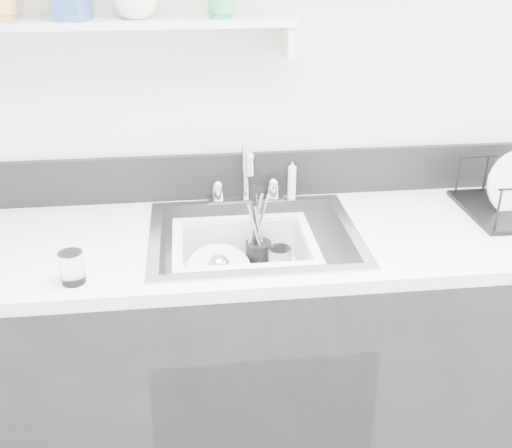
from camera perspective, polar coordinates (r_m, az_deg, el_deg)
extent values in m
cube|color=silver|center=(1.99, -1.20, 12.75)|extent=(3.50, 0.02, 2.60)
cube|color=black|center=(2.10, -0.16, -12.74)|extent=(3.20, 0.62, 0.88)
cube|color=white|center=(1.85, -0.18, -1.56)|extent=(3.20, 0.62, 0.04)
cube|color=black|center=(2.08, -1.12, 4.67)|extent=(3.20, 0.02, 0.16)
cube|color=silver|center=(2.07, -0.99, 2.38)|extent=(0.26, 0.06, 0.02)
cylinder|color=silver|center=(2.05, -3.64, 2.94)|extent=(0.04, 0.04, 0.05)
cylinder|color=silver|center=(2.07, 1.63, 3.18)|extent=(0.04, 0.04, 0.05)
cylinder|color=silver|center=(2.03, -1.01, 5.02)|extent=(0.02, 0.02, 0.20)
cylinder|color=silver|center=(1.92, -0.80, 7.15)|extent=(0.02, 0.15, 0.02)
cylinder|color=white|center=(2.06, 3.44, 4.16)|extent=(0.03, 0.03, 0.14)
cube|color=silver|center=(1.88, -12.28, 18.24)|extent=(1.00, 0.16, 0.02)
cube|color=silver|center=(1.91, 3.03, 17.04)|extent=(0.02, 0.14, 0.10)
cylinder|color=white|center=(1.88, -3.17, -5.47)|extent=(0.22, 0.22, 0.01)
cylinder|color=white|center=(1.88, -3.04, -5.04)|extent=(0.21, 0.21, 0.01)
cylinder|color=white|center=(1.86, -3.52, -4.32)|extent=(0.24, 0.23, 0.09)
cylinder|color=black|center=(1.93, 0.23, -3.13)|extent=(0.08, 0.08, 0.10)
cylinder|color=silver|center=(1.89, -0.16, -0.53)|extent=(0.01, 0.05, 0.21)
cylinder|color=silver|center=(1.88, 0.69, -1.01)|extent=(0.02, 0.04, 0.19)
cylinder|color=black|center=(1.88, -0.08, -0.02)|extent=(0.01, 0.06, 0.23)
cylinder|color=white|center=(1.90, 2.25, -3.68)|extent=(0.09, 0.09, 0.10)
cylinder|color=white|center=(1.65, -17.12, -3.99)|extent=(0.08, 0.08, 0.09)
imported|color=white|center=(1.86, 3.12, -5.57)|extent=(0.10, 0.10, 0.03)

